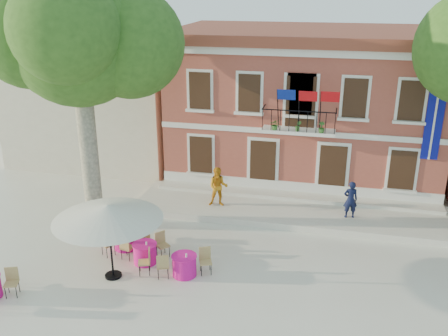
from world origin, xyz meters
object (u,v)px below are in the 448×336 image
cafe_table_0 (125,238)px  pedestrian_orange (218,187)px  patio_umbrella (108,213)px  plane_tree_west (78,38)px  pedestrian_navy (350,200)px  cafe_table_3 (145,252)px  cafe_table_1 (184,265)px

cafe_table_0 → pedestrian_orange: bearing=55.9°
pedestrian_orange → patio_umbrella: bearing=-120.9°
plane_tree_west → patio_umbrella: size_ratio=2.83×
pedestrian_navy → cafe_table_0: (-8.40, -4.10, -0.68)m
cafe_table_3 → plane_tree_west: bearing=142.3°
pedestrian_navy → cafe_table_0: size_ratio=0.87×
plane_tree_west → patio_umbrella: (2.46, -3.61, -5.23)m
cafe_table_1 → cafe_table_3: bearing=163.8°
patio_umbrella → pedestrian_navy: patio_umbrella is taller
plane_tree_west → cafe_table_1: 9.24m
pedestrian_orange → cafe_table_1: 5.36m
pedestrian_navy → patio_umbrella: bearing=25.5°
plane_tree_west → cafe_table_3: plane_tree_west is taller
plane_tree_west → cafe_table_1: bearing=-31.4°
pedestrian_navy → cafe_table_1: size_ratio=0.84×
cafe_table_1 → plane_tree_west: bearing=148.6°
pedestrian_orange → cafe_table_0: bearing=-133.5°
pedestrian_navy → pedestrian_orange: (-5.69, -0.09, 0.08)m
pedestrian_orange → cafe_table_1: pedestrian_orange is taller
patio_umbrella → cafe_table_0: (-0.37, 1.94, -2.04)m
patio_umbrella → pedestrian_orange: size_ratio=2.07×
pedestrian_orange → cafe_table_0: (-2.71, -4.00, -0.76)m
pedestrian_orange → cafe_table_1: (0.06, -5.30, -0.77)m
patio_umbrella → cafe_table_3: patio_umbrella is taller
plane_tree_west → pedestrian_orange: bearing=26.0°
pedestrian_navy → cafe_table_3: bearing=22.6°
cafe_table_1 → patio_umbrella: bearing=-164.9°
pedestrian_orange → cafe_table_3: pedestrian_orange is taller
patio_umbrella → cafe_table_0: patio_umbrella is taller
plane_tree_west → cafe_table_3: 8.32m
patio_umbrella → pedestrian_orange: patio_umbrella is taller
plane_tree_west → pedestrian_navy: plane_tree_west is taller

